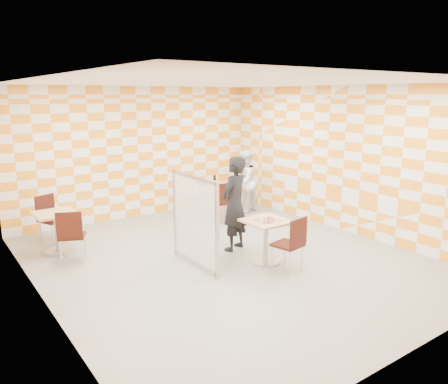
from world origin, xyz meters
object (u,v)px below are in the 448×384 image
(chair_main_front, at_px, (292,240))
(chair_empty_near, at_px, (71,232))
(partition, at_px, (195,221))
(man_white, at_px, (244,182))
(main_table, at_px, (266,234))
(second_table, at_px, (210,194))
(man_dark, at_px, (234,204))
(soda_bottle, at_px, (215,179))
(empty_table, at_px, (56,225))
(sport_bottle, at_px, (202,181))
(chair_empty_far, at_px, (49,215))
(chair_second_side, at_px, (198,196))
(chair_second_front, at_px, (224,199))

(chair_main_front, xyz_separation_m, chair_empty_near, (-2.75, 2.46, 0.00))
(chair_empty_near, relative_size, partition, 0.60)
(partition, xyz_separation_m, man_white, (2.78, 2.25, -0.02))
(main_table, bearing_deg, second_table, 73.92)
(man_dark, bearing_deg, main_table, 72.42)
(man_white, xyz_separation_m, soda_bottle, (-0.67, 0.27, 0.09))
(empty_table, xyz_separation_m, partition, (1.69, -2.02, 0.28))
(man_dark, bearing_deg, chair_empty_near, -42.90)
(main_table, height_order, sport_bottle, sport_bottle)
(chair_empty_far, relative_size, man_white, 0.60)
(chair_main_front, xyz_separation_m, man_dark, (-0.10, 1.42, 0.33))
(empty_table, height_order, chair_second_side, chair_second_side)
(main_table, height_order, soda_bottle, soda_bottle)
(chair_empty_far, bearing_deg, partition, -58.75)
(main_table, xyz_separation_m, chair_second_side, (0.49, 2.94, 0.04))
(sport_bottle, bearing_deg, soda_bottle, -9.69)
(sport_bottle, bearing_deg, chair_main_front, -100.26)
(chair_main_front, relative_size, sport_bottle, 4.62)
(main_table, bearing_deg, chair_main_front, -85.42)
(chair_main_front, bearing_deg, empty_table, 131.72)
(partition, height_order, soda_bottle, partition)
(chair_second_side, bearing_deg, chair_empty_near, -161.65)
(chair_main_front, bearing_deg, sport_bottle, 79.74)
(man_white, bearing_deg, chair_empty_far, -25.83)
(main_table, distance_m, empty_table, 3.77)
(second_table, bearing_deg, chair_empty_far, 177.17)
(man_dark, bearing_deg, chair_empty_far, -63.57)
(man_dark, bearing_deg, second_table, -134.11)
(main_table, xyz_separation_m, man_dark, (-0.05, 0.83, 0.36))
(second_table, relative_size, empty_table, 1.00)
(partition, relative_size, man_white, 1.01)
(second_table, distance_m, partition, 3.20)
(chair_second_front, height_order, chair_second_side, same)
(second_table, height_order, partition, partition)
(chair_second_front, height_order, soda_bottle, soda_bottle)
(chair_second_front, relative_size, soda_bottle, 4.02)
(partition, xyz_separation_m, soda_bottle, (2.11, 2.52, 0.06))
(chair_empty_near, distance_m, man_white, 4.51)
(chair_empty_far, height_order, man_white, man_white)
(main_table, height_order, chair_empty_near, chair_empty_near)
(chair_second_side, distance_m, man_white, 1.24)
(second_table, bearing_deg, main_table, -106.08)
(chair_empty_near, distance_m, sport_bottle, 3.65)
(main_table, height_order, partition, partition)
(chair_main_front, relative_size, partition, 0.60)
(chair_second_side, bearing_deg, chair_second_front, -63.28)
(man_white, bearing_deg, chair_second_side, -26.82)
(chair_second_side, bearing_deg, man_dark, -104.61)
(empty_table, distance_m, chair_second_front, 3.56)
(partition, distance_m, man_dark, 1.06)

